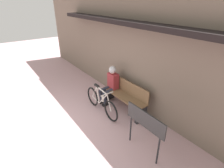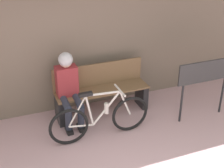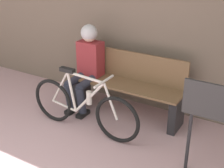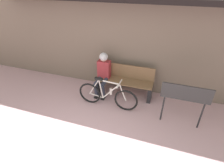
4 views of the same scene
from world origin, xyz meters
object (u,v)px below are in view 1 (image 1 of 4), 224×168
Objects in this scene: park_bench_near at (125,97)px; person_seated at (111,82)px; bicycle at (101,102)px; signboard at (145,123)px.

park_bench_near is 0.67m from person_seated.
bicycle is 0.76m from person_seated.
person_seated is at bearing 162.90° from signboard.
person_seated is (-0.33, 0.58, 0.37)m from bicycle.
park_bench_near reaches higher than bicycle.
bicycle is 1.31× the size of person_seated.
person_seated is at bearing 119.88° from bicycle.
signboard is (1.53, -0.76, 0.37)m from park_bench_near.
park_bench_near is 1.54× the size of signboard.
signboard is at bearing -2.39° from bicycle.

